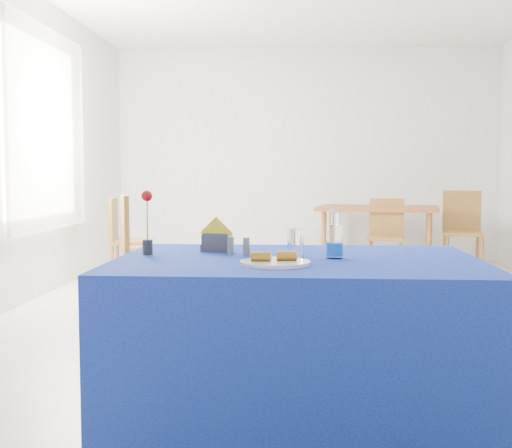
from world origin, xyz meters
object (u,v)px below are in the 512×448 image
Objects in this scene: water_bottle at (334,242)px; chair_win_b at (123,235)px; blue_table at (297,342)px; chair_bg_left at (386,231)px; plate at (276,263)px; oak_table at (378,213)px; chair_bg_right at (462,226)px; chair_win_a at (138,243)px.

chair_win_b is (-1.97, 3.60, -0.31)m from water_bottle.
blue_table is 4.56m from chair_bg_left.
chair_win_b is (-1.80, 3.62, 0.14)m from blue_table.
oak_table is (1.03, 5.18, -0.09)m from plate.
chair_win_b reaches higher than blue_table.
plate is 0.34m from water_bottle.
chair_bg_left reaches higher than plate.
chair_bg_left is (1.07, 4.66, -0.27)m from plate.
chair_win_b is at bearing 118.65° from water_bottle.
chair_bg_right is (1.69, 4.59, -0.28)m from water_bottle.
blue_table is at bearing -92.51° from chair_bg_left.
blue_table is 5.07m from oak_table.
oak_table is 1.63× the size of chair_bg_right.
chair_win_a reaches higher than chair_win_b.
plate is 4.79m from chair_bg_left.
chair_win_a is (-3.22, -2.10, 0.01)m from chair_bg_right.
oak_table is at bearing 79.28° from blue_table.
plate is 0.32× the size of chair_win_b.
oak_table is at bearing 104.04° from chair_bg_left.
chair_win_a is (-1.36, 2.51, 0.17)m from blue_table.
oak_table is (0.78, 4.95, -0.15)m from water_bottle.
chair_bg_left is at bearing -80.91° from chair_win_b.
chair_bg_left is at bearing 79.61° from water_bottle.
water_bottle is at bearing -158.92° from chair_win_b.
blue_table is 1.68× the size of chair_bg_right.
oak_table is 3.06m from chair_win_b.
chair_win_a is at bearing -165.93° from chair_win_b.
water_bottle reaches higher than plate.
plate reaches higher than oak_table.
water_bottle reaches higher than blue_table.
water_bottle reaches higher than chair_win_a.
chair_win_a reaches higher than chair_bg_right.
plate is at bearing -174.36° from chair_win_a.
blue_table is 2.86m from chair_win_a.
blue_table is 1.79× the size of chair_win_b.
plate is 5.28m from oak_table.
chair_win_a reaches higher than plate.
chair_bg_right reaches higher than plate.
chair_bg_left is at bearing 77.61° from blue_table.
blue_table is 4.97m from chair_bg_right.
chair_win_b is at bearing -157.09° from chair_bg_right.
blue_table is at bearing -104.17° from chair_bg_right.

